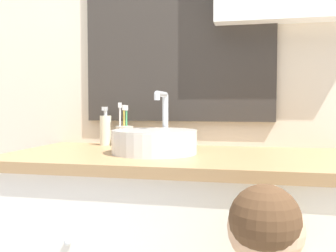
# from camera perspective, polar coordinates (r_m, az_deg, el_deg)

# --- Properties ---
(wall_back) EXTENTS (3.20, 0.18, 2.50)m
(wall_back) POSITION_cam_1_polar(r_m,az_deg,el_deg) (1.63, 4.47, 13.63)
(wall_back) COLOR beige
(wall_back) RESTS_ON ground_plane
(sink_basin) EXTENTS (0.30, 0.36, 0.22)m
(sink_basin) POSITION_cam_1_polar(r_m,az_deg,el_deg) (1.33, -1.93, -2.19)
(sink_basin) COLOR silver
(sink_basin) RESTS_ON vanity_counter
(toothbrush_holder) EXTENTS (0.07, 0.07, 0.18)m
(toothbrush_holder) POSITION_cam_1_polar(r_m,az_deg,el_deg) (1.58, -6.66, -1.32)
(toothbrush_holder) COLOR beige
(toothbrush_holder) RESTS_ON vanity_counter
(soap_dispenser) EXTENTS (0.05, 0.05, 0.16)m
(soap_dispenser) POSITION_cam_1_polar(r_m,az_deg,el_deg) (1.61, -9.48, -0.56)
(soap_dispenser) COLOR beige
(soap_dispenser) RESTS_ON vanity_counter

